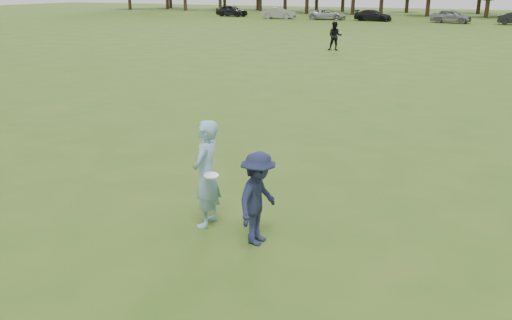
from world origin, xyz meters
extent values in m
plane|color=#325517|center=(0.00, 0.00, 0.00)|extent=(200.00, 200.00, 0.00)
imported|color=#81ACC7|center=(-1.54, -0.20, 1.00)|extent=(0.57, 0.79, 2.01)
imported|color=#1B203C|center=(-0.36, -0.46, 0.82)|extent=(0.64, 1.08, 1.65)
imported|color=black|center=(-8.18, 27.81, 0.96)|extent=(1.08, 0.93, 1.93)
imported|color=black|center=(-34.07, 61.10, 0.78)|extent=(4.73, 2.26, 1.56)
imported|color=gray|center=(-25.92, 59.00, 0.72)|extent=(4.47, 1.94, 1.43)
imported|color=#A9A8AD|center=(-19.52, 59.83, 0.66)|extent=(5.00, 2.79, 1.32)
imported|color=black|center=(-13.69, 59.79, 0.67)|extent=(4.72, 2.20, 1.33)
imported|color=slate|center=(-4.58, 60.07, 0.78)|extent=(4.73, 2.34, 1.55)
cylinder|color=white|center=(-1.31, -0.40, 1.08)|extent=(0.29, 0.29, 0.06)
cylinder|color=#332114|center=(-32.29, 76.03, 1.92)|extent=(0.56, 0.56, 3.83)
cylinder|color=#332114|center=(-27.39, 73.06, 1.63)|extent=(0.56, 0.56, 3.25)
cylinder|color=#332114|center=(-20.22, 73.48, 1.86)|extent=(0.56, 0.56, 3.71)
cylinder|color=#332114|center=(-15.90, 73.09, 1.73)|extent=(0.56, 0.56, 3.46)
cylinder|color=#332114|center=(-9.32, 72.95, 1.57)|extent=(0.56, 0.56, 3.14)
cylinder|color=#332114|center=(-1.61, 72.69, 1.51)|extent=(0.56, 0.56, 3.01)
cylinder|color=#332114|center=(-58.26, 81.41, 1.49)|extent=(0.56, 0.56, 2.97)
cylinder|color=#332114|center=(-47.10, 82.53, 1.36)|extent=(0.56, 0.56, 2.73)
cylinder|color=#332114|center=(-39.55, 80.93, 1.63)|extent=(0.56, 0.56, 3.25)
cylinder|color=#332114|center=(-29.72, 83.93, 1.81)|extent=(0.56, 0.56, 3.62)
cylinder|color=#332114|center=(-24.24, 81.39, 1.80)|extent=(0.56, 0.56, 3.61)
cylinder|color=#332114|center=(-13.94, 81.92, 1.65)|extent=(0.56, 0.56, 3.29)
cylinder|color=#332114|center=(-3.49, 83.39, 1.64)|extent=(0.56, 0.56, 3.28)
camera|label=1|loc=(3.34, -8.17, 4.29)|focal=38.00mm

